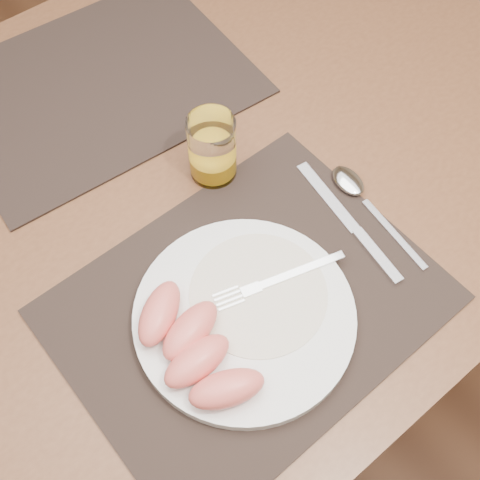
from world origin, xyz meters
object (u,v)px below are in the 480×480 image
Objects in this scene: fork at (269,283)px; juice_glass at (212,150)px; placemat_far at (98,84)px; plate at (244,316)px; knife at (356,230)px; spoon at (355,188)px; placemat_near at (248,304)px; table at (170,215)px.

juice_glass is (0.06, 0.19, 0.03)m from fork.
placemat_far is 0.46m from plate.
juice_glass is (-0.09, 0.20, 0.04)m from knife.
spoon is (0.17, -0.40, 0.01)m from placemat_far.
spoon is at bearing 10.27° from placemat_near.
fork reaches higher than placemat_far.
table is 0.24m from placemat_far.
table is 3.11× the size of placemat_near.
spoon is at bearing 12.24° from fork.
placemat_near is at bearing -97.17° from table.
placemat_near is at bearing 38.47° from plate.
fork reaches higher than plate.
placemat_far is at bearing 112.72° from spoon.
fork is at bearing 13.87° from plate.
placemat_far is 0.43m from spoon.
plate is at bearing -178.68° from knife.
placemat_far is 2.34× the size of spoon.
juice_glass is at bearing -24.02° from table.
plate is (-0.02, -0.01, 0.01)m from placemat_near.
plate is 1.23× the size of knife.
juice_glass reaches higher than placemat_far.
plate is (-0.07, -0.45, 0.01)m from placemat_far.
knife is 0.22m from juice_glass.
spoon reaches higher than placemat_near.
spoon is at bearing -42.48° from table.
placemat_near is at bearing 178.21° from fork.
plate is 2.71× the size of juice_glass.
table is 0.24m from placemat_near.
juice_glass reaches higher than plate.
plate is 0.25m from spoon.
fork reaches higher than placemat_near.
plate is at bearing -167.42° from spoon.
fork is 0.20m from spoon.
table is 8.11× the size of fork.
table is 0.29m from knife.
fork is (0.05, 0.01, 0.01)m from plate.
spoon is (0.19, 0.04, -0.01)m from fork.
placemat_far is 1.67× the size of plate.
placemat_near is 2.61× the size of fork.
plate is 0.05m from fork.
knife is (0.19, 0.00, -0.01)m from plate.
fork reaches higher than knife.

